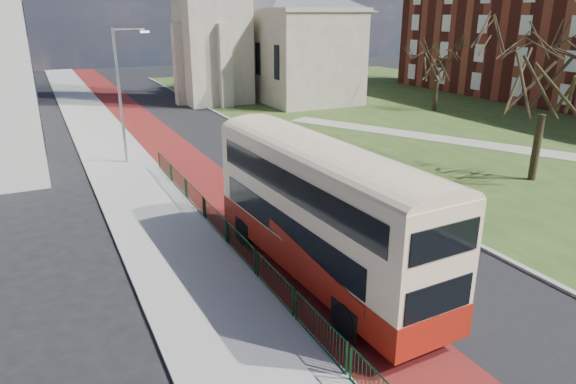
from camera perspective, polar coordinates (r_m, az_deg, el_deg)
ground at (r=19.03m, az=5.87°, el=-8.79°), size 160.00×160.00×0.00m
road_carriageway at (r=36.83m, az=-8.74°, el=5.04°), size 9.00×120.00×0.01m
bus_lane at (r=36.15m, az=-12.82°, el=4.51°), size 3.40×120.00×0.01m
pavement_west at (r=35.49m, az=-18.79°, el=3.78°), size 4.00×120.00×0.12m
kerb_west at (r=35.78m, az=-15.63°, el=4.23°), size 0.25×120.00×0.13m
kerb_east at (r=40.18m, az=-3.35°, el=6.51°), size 0.25×80.00×0.13m
grass_green at (r=51.16m, az=17.85°, el=8.34°), size 40.00×80.00×0.04m
footpath at (r=38.83m, az=23.50°, el=4.47°), size 18.84×32.82×0.03m
pedestrian_railing at (r=20.89m, az=-6.87°, el=-4.48°), size 0.07×24.00×1.12m
streetlamp at (r=32.76m, az=-17.98°, el=10.77°), size 2.13×0.18×8.00m
bus at (r=17.51m, az=3.63°, el=-1.56°), size 3.10×11.42×4.73m
winter_tree_near at (r=30.87m, az=27.19°, el=13.02°), size 7.92×7.92×9.55m
winter_tree_far at (r=51.46m, az=16.43°, el=14.28°), size 5.34×5.34×7.33m
litter_bin at (r=30.03m, az=10.08°, el=2.78°), size 0.70×0.70×1.00m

